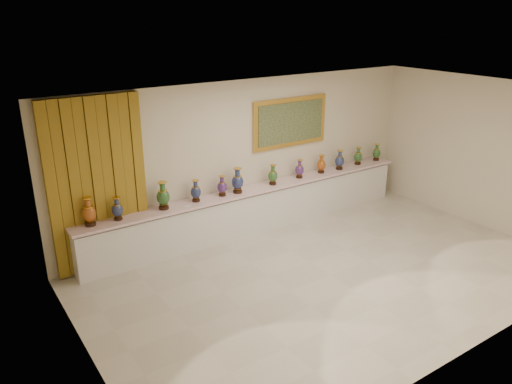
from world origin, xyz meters
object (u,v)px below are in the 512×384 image
Objects in this scene: vase_0 at (89,213)px; vase_1 at (117,210)px; counter at (256,209)px; vase_2 at (163,197)px.

vase_1 is at bearing -2.91° from vase_0.
vase_1 is at bearing -179.51° from counter.
counter is 14.39× the size of vase_2.
vase_1 is 0.84m from vase_2.
vase_0 is 1.30m from vase_2.
vase_0 is 1.22× the size of vase_1.
vase_0 is (-3.27, -0.00, 0.68)m from counter.
vase_0 is at bearing 179.69° from vase_2.
counter is at bearing 0.01° from vase_0.
vase_0 reaches higher than counter.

